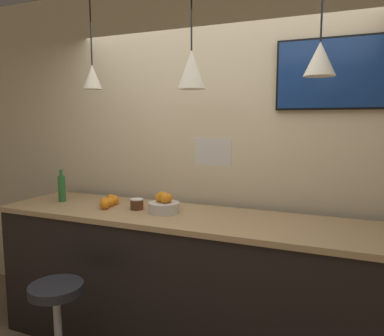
{
  "coord_description": "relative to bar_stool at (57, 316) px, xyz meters",
  "views": [
    {
      "loc": [
        1.05,
        -1.78,
        1.75
      ],
      "look_at": [
        0.0,
        0.67,
        1.41
      ],
      "focal_mm": 35.0,
      "sensor_mm": 36.0,
      "label": 1
    }
  ],
  "objects": [
    {
      "name": "juice_bottle",
      "position": [
        -0.55,
        0.69,
        0.69
      ],
      "size": [
        0.06,
        0.06,
        0.27
      ],
      "color": "#286B33",
      "rests_on": "service_counter"
    },
    {
      "name": "bar_stool",
      "position": [
        0.0,
        0.0,
        0.0
      ],
      "size": [
        0.36,
        0.36,
        0.7
      ],
      "color": "#B7B7BC",
      "rests_on": "ground_plane"
    },
    {
      "name": "spread_jar",
      "position": [
        0.19,
        0.69,
        0.62
      ],
      "size": [
        0.1,
        0.1,
        0.08
      ],
      "color": "#562D19",
      "rests_on": "service_counter"
    },
    {
      "name": "service_counter",
      "position": [
        0.66,
        0.69,
        0.05
      ],
      "size": [
        3.12,
        0.73,
        1.06
      ],
      "color": "black",
      "rests_on": "ground_plane"
    },
    {
      "name": "pendant_lamp_left",
      "position": [
        -0.19,
        0.68,
        1.61
      ],
      "size": [
        0.15,
        0.15,
        0.81
      ],
      "color": "black"
    },
    {
      "name": "pendant_lamp_middle",
      "position": [
        0.66,
        0.68,
        1.62
      ],
      "size": [
        0.2,
        0.2,
        0.84
      ],
      "color": "black"
    },
    {
      "name": "orange_pile",
      "position": [
        -0.07,
        0.7,
        0.61
      ],
      "size": [
        0.15,
        0.27,
        0.08
      ],
      "color": "orange",
      "rests_on": "service_counter"
    },
    {
      "name": "hanging_menu_board",
      "position": [
        0.92,
        0.41,
        1.08
      ],
      "size": [
        0.24,
        0.01,
        0.17
      ],
      "color": "white"
    },
    {
      "name": "fruit_bowl",
      "position": [
        0.43,
        0.69,
        0.64
      ],
      "size": [
        0.23,
        0.23,
        0.16
      ],
      "color": "beige",
      "rests_on": "service_counter"
    },
    {
      "name": "back_wall",
      "position": [
        0.66,
        1.16,
        0.97
      ],
      "size": [
        8.0,
        0.06,
        2.9
      ],
      "color": "beige",
      "rests_on": "ground_plane"
    },
    {
      "name": "pendant_lamp_right",
      "position": [
        1.51,
        0.68,
        1.64
      ],
      "size": [
        0.19,
        0.19,
        0.79
      ],
      "color": "black"
    },
    {
      "name": "mounted_tv",
      "position": [
        1.58,
        1.11,
        1.59
      ],
      "size": [
        0.81,
        0.04,
        0.51
      ],
      "color": "black"
    }
  ]
}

